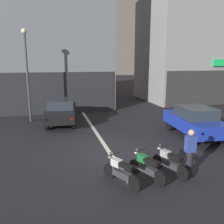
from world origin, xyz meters
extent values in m
plane|color=#232328|center=(0.00, 0.00, 0.00)|extent=(120.00, 120.00, 0.00)
cube|color=silver|center=(0.00, 6.00, 0.00)|extent=(0.20, 18.00, 0.01)
cube|color=gray|center=(-1.88, 12.65, 8.42)|extent=(9.23, 7.80, 16.85)
cube|color=#292C30|center=(-1.88, 8.70, 1.60)|extent=(8.86, 0.10, 3.20)
cube|color=#9E9EA3|center=(12.01, 12.65, 5.17)|extent=(9.66, 7.51, 10.34)
cube|color=#373739|center=(12.01, 8.85, 1.60)|extent=(9.28, 0.10, 3.20)
cube|color=#1EE566|center=(12.75, 8.78, 3.88)|extent=(1.74, 0.16, 0.60)
cylinder|color=black|center=(-2.39, 6.99, 0.32)|extent=(0.26, 0.66, 0.64)
cylinder|color=black|center=(-0.85, 6.81, 0.32)|extent=(0.26, 0.66, 0.64)
cylinder|color=black|center=(-2.70, 4.41, 0.32)|extent=(0.26, 0.66, 0.64)
cylinder|color=black|center=(-1.16, 4.22, 0.32)|extent=(0.26, 0.66, 0.64)
cube|color=black|center=(-1.77, 5.61, 0.75)|extent=(2.24, 4.28, 0.66)
cube|color=#2D3842|center=(-1.79, 5.46, 1.36)|extent=(1.77, 2.14, 0.56)
cube|color=red|center=(-2.72, 3.69, 0.80)|extent=(0.15, 0.08, 0.12)
cube|color=red|center=(-1.32, 3.52, 0.80)|extent=(0.15, 0.08, 0.12)
cylinder|color=black|center=(4.29, 2.49, 0.32)|extent=(0.23, 0.65, 0.64)
cylinder|color=black|center=(5.84, 2.35, 0.32)|extent=(0.23, 0.65, 0.64)
cylinder|color=black|center=(4.07, -0.11, 0.32)|extent=(0.23, 0.65, 0.64)
cylinder|color=black|center=(5.62, -0.24, 0.32)|extent=(0.23, 0.65, 0.64)
cube|color=#1E38BF|center=(4.96, 1.12, 0.75)|extent=(2.10, 4.23, 0.66)
cube|color=#2D3842|center=(4.94, 0.97, 1.36)|extent=(1.71, 2.09, 0.56)
cube|color=red|center=(4.08, -0.83, 0.80)|extent=(0.14, 0.07, 0.12)
cylinder|color=#47474C|center=(-3.79, 6.71, 2.83)|extent=(0.14, 0.14, 5.65)
sphere|color=beige|center=(-3.79, 6.71, 5.83)|extent=(0.36, 0.36, 0.36)
cylinder|color=black|center=(-0.58, -2.20, 0.26)|extent=(0.31, 0.49, 0.52)
cylinder|color=black|center=(-0.04, -3.21, 0.26)|extent=(0.31, 0.49, 0.52)
cube|color=#38383D|center=(-0.29, -2.75, 0.37)|extent=(0.53, 0.74, 0.22)
cube|color=black|center=(-0.21, -2.88, 0.72)|extent=(0.48, 0.63, 0.12)
cube|color=silver|center=(-0.41, -2.52, 0.70)|extent=(0.36, 0.42, 0.24)
cylinder|color=#4C4C51|center=(-0.51, -2.33, 0.63)|extent=(0.17, 0.24, 0.70)
cylinder|color=black|center=(-0.47, -2.40, 0.95)|extent=(0.50, 0.29, 0.04)
sphere|color=silver|center=(-0.57, -2.22, 0.80)|extent=(0.12, 0.12, 0.12)
cylinder|color=black|center=(0.41, -2.09, 0.26)|extent=(0.27, 0.51, 0.52)
cylinder|color=black|center=(0.87, -3.14, 0.26)|extent=(0.27, 0.51, 0.52)
cube|color=#38383D|center=(0.66, -2.66, 0.37)|extent=(0.47, 0.76, 0.22)
cube|color=black|center=(0.72, -2.81, 0.72)|extent=(0.44, 0.64, 0.12)
cube|color=#1E7238|center=(0.56, -2.43, 0.70)|extent=(0.34, 0.42, 0.24)
cylinder|color=#4C4C51|center=(0.47, -2.22, 0.63)|extent=(0.16, 0.25, 0.70)
cylinder|color=black|center=(0.50, -2.30, 0.95)|extent=(0.52, 0.25, 0.04)
sphere|color=silver|center=(0.42, -2.11, 0.80)|extent=(0.12, 0.12, 0.12)
cylinder|color=black|center=(1.40, -1.90, 0.26)|extent=(0.23, 0.51, 0.52)
cylinder|color=black|center=(1.78, -2.99, 0.26)|extent=(0.23, 0.51, 0.52)
cube|color=#38383D|center=(1.61, -2.49, 0.37)|extent=(0.43, 0.76, 0.22)
cube|color=black|center=(1.66, -2.64, 0.72)|extent=(0.40, 0.64, 0.12)
cube|color=#B2B5BA|center=(1.52, -2.25, 0.70)|extent=(0.32, 0.41, 0.24)
cylinder|color=#4C4C51|center=(1.45, -2.04, 0.63)|extent=(0.14, 0.25, 0.70)
cylinder|color=black|center=(1.48, -2.11, 0.95)|extent=(0.53, 0.21, 0.04)
sphere|color=silver|center=(1.41, -1.92, 0.80)|extent=(0.12, 0.12, 0.12)
cylinder|color=#23232D|center=(2.23, -2.67, 0.43)|extent=(0.24, 0.24, 0.86)
cube|color=#334CA5|center=(2.23, -2.67, 1.15)|extent=(0.37, 0.23, 0.58)
sphere|color=beige|center=(2.23, -2.67, 1.56)|extent=(0.22, 0.22, 0.22)
camera|label=1|loc=(-2.38, -9.30, 3.94)|focal=36.90mm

